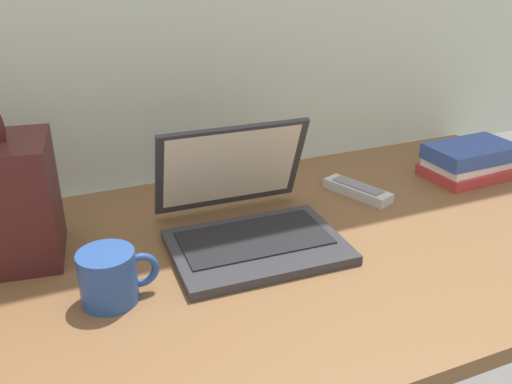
# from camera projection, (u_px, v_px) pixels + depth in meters

# --- Properties ---
(desk) EXTENTS (1.60, 0.76, 0.03)m
(desk) POSITION_uv_depth(u_px,v_px,m) (255.00, 259.00, 1.01)
(desk) COLOR brown
(desk) RESTS_ON ground
(laptop) EXTENTS (0.32, 0.31, 0.21)m
(laptop) POSITION_uv_depth(u_px,v_px,m) (247.00, 217.00, 1.03)
(laptop) COLOR #2D2D33
(laptop) RESTS_ON desk
(coffee_mug) EXTENTS (0.13, 0.09, 0.09)m
(coffee_mug) POSITION_uv_depth(u_px,v_px,m) (110.00, 276.00, 0.85)
(coffee_mug) COLOR #26478C
(coffee_mug) RESTS_ON desk
(remote_control_near) EXTENTS (0.10, 0.17, 0.02)m
(remote_control_near) POSITION_uv_depth(u_px,v_px,m) (357.00, 190.00, 1.22)
(remote_control_near) COLOR #B7B7B7
(remote_control_near) RESTS_ON desk
(book_stack) EXTENTS (0.21, 0.15, 0.08)m
(book_stack) POSITION_uv_depth(u_px,v_px,m) (470.00, 161.00, 1.31)
(book_stack) COLOR #B23333
(book_stack) RESTS_ON desk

